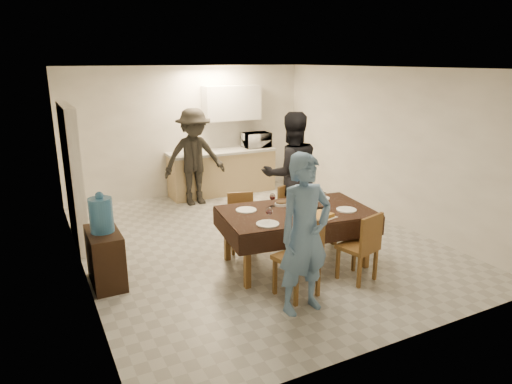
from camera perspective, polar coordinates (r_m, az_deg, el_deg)
floor at (r=7.13m, az=-0.16°, el=-6.13°), size 5.00×6.00×0.02m
ceiling at (r=6.59m, az=-0.18°, el=15.26°), size 5.00×6.00×0.02m
wall_back at (r=9.47m, az=-8.47°, el=7.50°), size 5.00×0.02×2.60m
wall_front at (r=4.38m, az=17.91°, el=-3.42°), size 5.00×0.02×2.60m
wall_left at (r=6.07m, az=-21.75°, el=1.60°), size 0.02×6.00×2.60m
wall_right at (r=8.16m, az=15.77°, el=5.67°), size 0.02×6.00×2.60m
stub_partition at (r=7.29m, az=-21.92°, el=1.87°), size 0.15×1.40×2.10m
kitchen_base_cabinet at (r=9.55m, az=-4.23°, el=2.38°), size 2.20×0.60×0.86m
kitchen_worktop at (r=9.46m, az=-4.29°, el=5.06°), size 2.24×0.64×0.05m
upper_cabinet at (r=9.56m, az=-3.05°, el=11.05°), size 1.20×0.34×0.70m
dining_table at (r=6.13m, az=5.05°, el=-2.63°), size 2.10×1.39×0.77m
chair_near_left at (r=5.29m, az=5.71°, el=-7.38°), size 0.53×0.54×0.53m
chair_near_right at (r=5.82m, az=13.19°, el=-5.99°), size 0.50×0.51×0.49m
chair_far_left at (r=6.55m, az=-1.45°, el=-3.36°), size 0.48×0.48×0.45m
chair_far_right at (r=6.96m, az=5.25°, el=-2.14°), size 0.51×0.52×0.46m
console at (r=6.01m, az=-18.30°, el=-7.80°), size 0.37×0.75×0.69m
water_jug at (r=5.82m, az=-18.79°, el=-2.75°), size 0.28×0.28×0.43m
wine_bottle at (r=6.09m, az=4.45°, el=-0.90°), size 0.08×0.08×0.30m
water_pitcher at (r=6.23m, az=8.06°, el=-1.02°), size 0.14×0.14×0.22m
savoury_tart at (r=5.87m, az=7.86°, el=-2.98°), size 0.47×0.40×0.05m
salad_bowl at (r=6.41m, az=6.50°, el=-1.16°), size 0.18×0.18×0.07m
mushroom_dish at (r=6.32m, az=3.34°, el=-1.50°), size 0.21×0.21×0.04m
wine_glass_a at (r=5.62m, az=1.67°, el=-2.85°), size 0.09×0.09×0.21m
wine_glass_b at (r=6.58m, az=8.00°, el=-0.25°), size 0.08×0.08×0.18m
wine_glass_c at (r=6.24m, az=2.07°, el=-1.00°), size 0.08×0.08×0.18m
plate_near_left at (r=5.59m, az=1.45°, el=-4.01°), size 0.28×0.28×0.02m
plate_near_right at (r=6.22m, az=11.23°, el=-2.19°), size 0.27×0.27×0.02m
plate_far_left at (r=6.09m, az=-1.24°, el=-2.26°), size 0.28×0.28×0.02m
plate_far_right at (r=6.67m, az=8.08°, el=-0.76°), size 0.26×0.26×0.02m
microwave at (r=9.75m, az=0.05°, el=6.53°), size 0.56×0.38×0.31m
person_near at (r=4.97m, az=6.11°, el=-5.30°), size 0.68×0.47×1.79m
person_far at (r=7.20m, az=4.40°, el=2.24°), size 1.07×0.90×1.95m
person_kitchen at (r=8.77m, az=-7.72°, el=4.34°), size 1.19×0.69×1.85m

